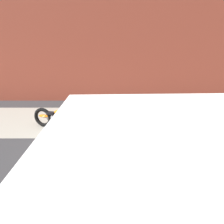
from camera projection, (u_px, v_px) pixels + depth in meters
The scene contains 6 objects.
ground_plane at pixel (107, 138), 6.07m from camera, with size 80.00×80.00×0.00m, color #2D2D30.
sidewalk_slab at pixel (108, 120), 7.74m from camera, with size 36.00×3.50×0.01m, color gray.
brick_building_wall at pixel (109, 50), 10.19m from camera, with size 36.00×0.50×5.49m, color brown.
motorcycle_orange at pixel (54, 118), 6.79m from camera, with size 1.95×0.82×1.03m.
motorcycle_green at pixel (109, 119), 6.69m from camera, with size 1.97×0.75×1.03m.
motorcycle_black at pixel (169, 120), 6.59m from camera, with size 2.01×0.58×1.03m.
Camera 1 is at (0.14, -5.52, 2.67)m, focal length 30.09 mm.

